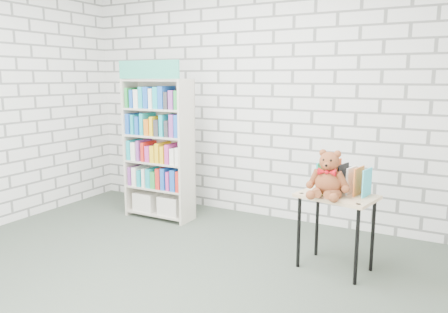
% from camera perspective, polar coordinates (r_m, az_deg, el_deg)
% --- Properties ---
extents(ground, '(4.50, 4.50, 0.00)m').
position_cam_1_polar(ground, '(3.73, -9.88, -15.50)').
color(ground, '#3D483C').
rests_on(ground, ground).
extents(room_shell, '(4.52, 4.02, 2.81)m').
position_cam_1_polar(room_shell, '(3.36, -10.83, 13.05)').
color(room_shell, silver).
rests_on(room_shell, ground).
extents(bookshelf, '(0.80, 0.31, 1.79)m').
position_cam_1_polar(bookshelf, '(5.03, -8.50, 1.12)').
color(bookshelf, beige).
rests_on(bookshelf, ground).
extents(display_table, '(0.68, 0.53, 0.65)m').
position_cam_1_polar(display_table, '(3.78, 14.50, -6.17)').
color(display_table, tan).
rests_on(display_table, ground).
extents(table_books, '(0.45, 0.27, 0.25)m').
position_cam_1_polar(table_books, '(3.81, 15.29, -2.68)').
color(table_books, '#27A9AB').
rests_on(table_books, display_table).
extents(teddy_bear, '(0.36, 0.32, 0.38)m').
position_cam_1_polar(teddy_bear, '(3.65, 13.43, -2.74)').
color(teddy_bear, maroon).
rests_on(teddy_bear, display_table).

